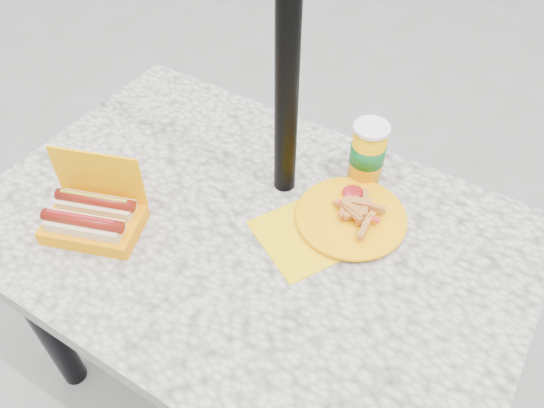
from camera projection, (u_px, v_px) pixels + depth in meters
The scene contains 6 objects.
ground at pixel (255, 378), 1.72m from camera, with size 60.00×60.00×0.00m, color slate.
picnic_table at pixel (249, 258), 1.25m from camera, with size 1.20×0.80×0.75m.
umbrella_pole at pixel (288, 54), 1.00m from camera, with size 0.05×0.05×2.20m, color black.
hotdog_box at pixel (93, 217), 1.14m from camera, with size 0.24×0.20×0.17m.
fries_plate at pixel (348, 217), 1.17m from camera, with size 0.32×0.34×0.05m.
soda_cup at pixel (368, 153), 1.22m from camera, with size 0.08×0.08×0.15m.
Camera 1 is at (0.45, -0.61, 1.64)m, focal length 35.00 mm.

